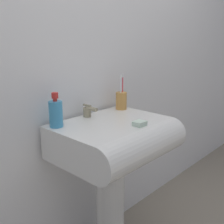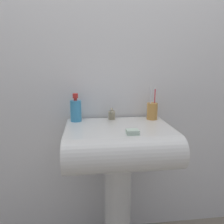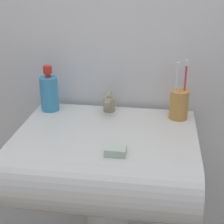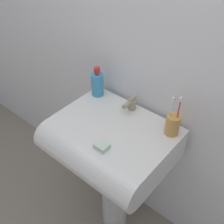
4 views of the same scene
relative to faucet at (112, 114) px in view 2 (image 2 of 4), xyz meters
The scene contains 7 objects.
wall_back 0.34m from the faucet, 79.57° to the left, with size 5.00×0.05×2.40m, color white.
sink_pedestal 0.56m from the faucet, 82.99° to the right, with size 0.16×0.16×0.67m, color white.
sink_basin 0.24m from the faucet, 85.03° to the right, with size 0.59×0.48×0.17m.
faucet is the anchor object (origin of this frame).
toothbrush_cup 0.25m from the faucet, ahead, with size 0.07×0.07×0.21m.
soap_bottle 0.23m from the faucet, behind, with size 0.07×0.07×0.17m.
bar_soap 0.31m from the faucet, 77.54° to the right, with size 0.06×0.05×0.02m, color silver.
Camera 2 is at (-0.18, -1.18, 1.19)m, focal length 35.00 mm.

